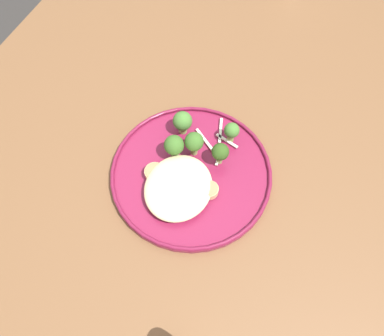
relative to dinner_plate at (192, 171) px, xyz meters
name	(u,v)px	position (x,y,z in m)	size (l,w,h in m)	color
ground	(185,267)	(0.00, 0.02, -0.75)	(6.00, 6.00, 0.00)	#2D2B28
wooden_dining_table	(180,189)	(0.00, 0.02, -0.09)	(1.40, 1.00, 0.74)	brown
dinner_plate	(192,171)	(0.00, 0.00, 0.00)	(0.29, 0.29, 0.02)	maroon
noodle_bed	(178,187)	(-0.05, 0.01, 0.02)	(0.13, 0.12, 0.03)	beige
seared_scallop_front_small	(194,193)	(-0.05, -0.02, 0.01)	(0.03, 0.03, 0.02)	beige
seared_scallop_large_seared	(199,170)	(0.00, -0.01, 0.01)	(0.02, 0.02, 0.01)	#E5C689
seared_scallop_half_hidden	(180,176)	(-0.02, 0.01, 0.01)	(0.03, 0.03, 0.01)	#DBB77A
seared_scallop_rear_pale	(155,173)	(-0.03, 0.06, 0.01)	(0.04, 0.04, 0.02)	#DBB77A
seared_scallop_center_golden	(210,190)	(-0.03, -0.04, 0.01)	(0.03, 0.03, 0.02)	#DBB77A
broccoli_floret_front_edge	(220,152)	(0.04, -0.04, 0.03)	(0.03, 0.03, 0.05)	#89A356
broccoli_floret_near_rim	(183,122)	(0.07, 0.05, 0.03)	(0.04, 0.04, 0.05)	#7A994C
broccoli_floret_right_tilted	(232,131)	(0.09, -0.04, 0.03)	(0.03, 0.03, 0.05)	#7A994C
broccoli_floret_small_sprig	(174,146)	(0.02, 0.04, 0.04)	(0.04, 0.04, 0.05)	#89A356
broccoli_floret_left_leaning	(194,142)	(0.04, 0.01, 0.04)	(0.03, 0.03, 0.06)	#89A356
onion_sliver_short_strip	(221,130)	(0.10, -0.02, 0.01)	(0.06, 0.01, 0.00)	silver
onion_sliver_long_sliver	(227,141)	(0.08, -0.04, 0.01)	(0.05, 0.01, 0.00)	silver
onion_sliver_curled_piece	(219,155)	(0.05, -0.03, 0.01)	(0.04, 0.01, 0.00)	silver
onion_sliver_pale_crescent	(204,139)	(0.07, 0.00, 0.01)	(0.05, 0.01, 0.00)	silver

